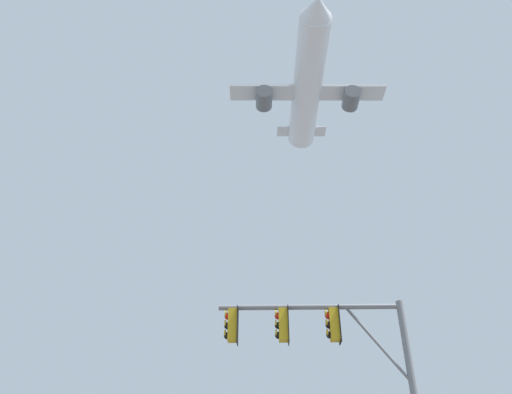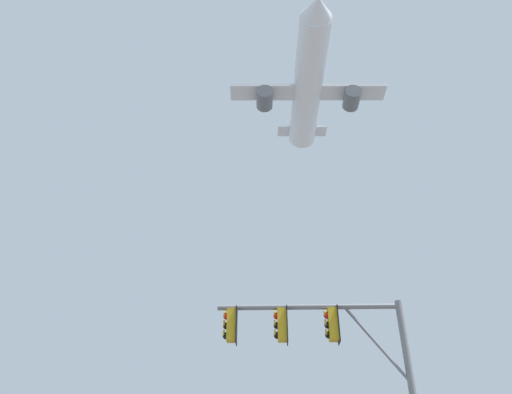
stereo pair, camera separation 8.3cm
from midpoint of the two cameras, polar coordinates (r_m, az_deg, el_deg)
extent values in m
cylinder|color=slate|center=(14.53, 6.23, -12.62)|extent=(5.21, 0.64, 0.15)
cylinder|color=slate|center=(14.48, 14.00, -16.19)|extent=(1.63, 0.23, 2.15)
cube|color=gold|center=(14.35, -2.69, -14.73)|extent=(0.29, 0.34, 0.90)
cylinder|color=gold|center=(14.51, -2.64, -12.82)|extent=(0.05, 0.05, 0.12)
cube|color=black|center=(14.34, -2.12, -14.74)|extent=(0.07, 0.46, 1.04)
sphere|color=red|center=(14.45, -3.26, -13.71)|extent=(0.20, 0.20, 0.20)
cylinder|color=gold|center=(14.47, -3.51, -13.48)|extent=(0.06, 0.21, 0.21)
sphere|color=black|center=(14.36, -3.29, -14.77)|extent=(0.20, 0.20, 0.20)
cylinder|color=gold|center=(14.38, -3.55, -14.54)|extent=(0.06, 0.21, 0.21)
sphere|color=black|center=(14.28, -3.33, -15.84)|extent=(0.20, 0.20, 0.20)
cylinder|color=gold|center=(14.30, -3.59, -15.61)|extent=(0.06, 0.21, 0.21)
cube|color=gold|center=(14.32, 3.23, -14.68)|extent=(0.29, 0.34, 0.90)
cylinder|color=gold|center=(14.48, 3.17, -12.76)|extent=(0.05, 0.05, 0.12)
cube|color=black|center=(14.33, 3.81, -14.67)|extent=(0.07, 0.46, 1.04)
sphere|color=red|center=(14.40, 2.61, -13.67)|extent=(0.20, 0.20, 0.20)
cylinder|color=gold|center=(14.42, 2.34, -13.45)|extent=(0.06, 0.21, 0.21)
sphere|color=black|center=(14.32, 2.64, -14.73)|extent=(0.20, 0.20, 0.20)
cylinder|color=gold|center=(14.33, 2.36, -14.51)|extent=(0.06, 0.21, 0.21)
sphere|color=black|center=(14.23, 2.66, -15.80)|extent=(0.20, 0.20, 0.20)
cylinder|color=gold|center=(14.25, 2.39, -15.58)|extent=(0.06, 0.21, 0.21)
cube|color=gold|center=(14.44, 9.12, -14.48)|extent=(0.29, 0.34, 0.90)
cylinder|color=gold|center=(14.60, 8.95, -12.58)|extent=(0.05, 0.05, 0.12)
cube|color=black|center=(14.45, 9.69, -14.45)|extent=(0.07, 0.46, 1.04)
sphere|color=red|center=(14.50, 8.45, -13.49)|extent=(0.20, 0.20, 0.20)
cylinder|color=gold|center=(14.51, 8.16, -13.28)|extent=(0.06, 0.21, 0.21)
sphere|color=black|center=(14.41, 8.54, -14.54)|extent=(0.20, 0.20, 0.20)
cylinder|color=gold|center=(14.42, 8.25, -14.33)|extent=(0.06, 0.21, 0.21)
sphere|color=black|center=(14.33, 8.63, -15.61)|extent=(0.20, 0.20, 0.20)
cylinder|color=gold|center=(14.34, 8.34, -15.39)|extent=(0.06, 0.21, 0.21)
cylinder|color=white|center=(53.42, 6.11, 12.76)|extent=(4.29, 17.57, 3.09)
cone|color=white|center=(47.16, 7.23, 21.10)|extent=(3.08, 2.32, 2.94)
cone|color=white|center=(60.51, 5.30, 6.34)|extent=(2.76, 2.11, 2.63)
cube|color=silver|center=(53.44, 6.09, 12.05)|extent=(16.54, 3.26, 0.35)
cylinder|color=#595B60|center=(53.47, 11.15, 11.18)|extent=(1.90, 2.43, 1.74)
cylinder|color=#595B60|center=(52.52, 1.05, 11.39)|extent=(1.90, 2.43, 1.74)
cube|color=navy|center=(60.08, 5.37, 8.84)|extent=(0.42, 2.72, 3.67)
cube|color=silver|center=(59.28, 5.42, 7.66)|extent=(5.90, 2.14, 0.19)
camera|label=1|loc=(0.04, -89.91, -0.06)|focal=34.34mm
camera|label=2|loc=(0.04, 90.09, 0.06)|focal=34.34mm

